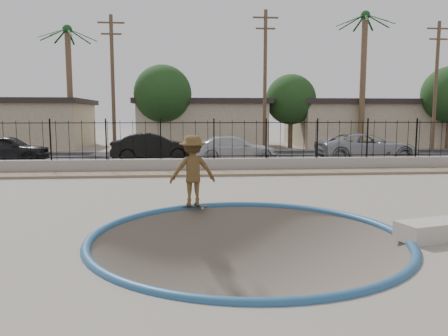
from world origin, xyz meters
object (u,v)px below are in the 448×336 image
car_c (234,149)px  car_d (367,147)px  skateboard (193,206)px  car_a (7,148)px  concrete_ledge (434,230)px  skater (193,174)px  car_b (153,147)px

car_c → car_d: size_ratio=0.87×
skateboard → car_a: bearing=133.4°
skateboard → car_d: bearing=54.5°
concrete_ledge → car_d: size_ratio=0.28×
car_c → skateboard: bearing=164.3°
car_c → skater: bearing=164.3°
car_a → car_b: bearing=-91.8°
car_a → car_c: size_ratio=0.90×
car_a → car_c: (12.64, -0.83, -0.04)m
car_b → car_d: 12.24m
car_a → car_b: (8.06, 0.00, 0.03)m
concrete_ledge → car_a: 22.48m
concrete_ledge → car_b: size_ratio=0.34×
skater → skateboard: (-0.00, 0.00, -0.95)m
skater → car_c: size_ratio=0.41×
skater → car_d: size_ratio=0.35×
car_a → car_b: size_ratio=0.93×
car_b → car_a: bearing=84.3°
car_c → car_d: (7.60, -0.37, 0.08)m
skater → car_d: 15.49m
car_a → concrete_ledge: bearing=-139.0°
car_b → car_d: car_d is taller
skateboard → car_b: size_ratio=0.18×
car_a → car_d: size_ratio=0.78×
car_b → car_d: bearing=-101.3°
skater → car_d: skater is taller
skateboard → car_b: (-2.05, 12.91, 0.76)m
concrete_ledge → car_b: car_b is taller
skateboard → car_d: 15.51m
skater → car_d: bearing=-137.0°
car_a → car_d: car_d is taller
car_a → car_d: bearing=-95.2°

